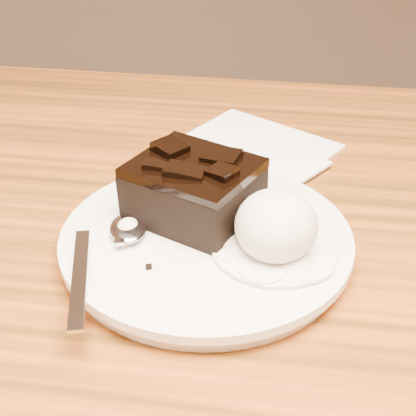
# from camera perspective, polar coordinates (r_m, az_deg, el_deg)

# --- Properties ---
(plate) EXTENTS (0.25, 0.25, 0.02)m
(plate) POSITION_cam_1_polar(r_m,az_deg,el_deg) (0.55, -0.15, -3.17)
(plate) COLOR silver
(plate) RESTS_ON dining_table
(brownie) EXTENTS (0.12, 0.12, 0.05)m
(brownie) POSITION_cam_1_polar(r_m,az_deg,el_deg) (0.56, -1.25, 1.31)
(brownie) COLOR black
(brownie) RESTS_ON plate
(ice_cream_scoop) EXTENTS (0.07, 0.07, 0.06)m
(ice_cream_scoop) POSITION_cam_1_polar(r_m,az_deg,el_deg) (0.52, 6.00, -1.54)
(ice_cream_scoop) COLOR silver
(ice_cream_scoop) RESTS_ON plate
(melt_puddle) EXTENTS (0.10, 0.10, 0.00)m
(melt_puddle) POSITION_cam_1_polar(r_m,az_deg,el_deg) (0.53, 5.86, -3.55)
(melt_puddle) COLOR white
(melt_puddle) RESTS_ON plate
(spoon) EXTENTS (0.08, 0.18, 0.01)m
(spoon) POSITION_cam_1_polar(r_m,az_deg,el_deg) (0.55, -7.02, -1.91)
(spoon) COLOR silver
(spoon) RESTS_ON plate
(napkin) EXTENTS (0.21, 0.21, 0.01)m
(napkin) POSITION_cam_1_polar(r_m,az_deg,el_deg) (0.71, 3.41, 5.06)
(napkin) COLOR white
(napkin) RESTS_ON dining_table
(crumb_a) EXTENTS (0.01, 0.01, 0.00)m
(crumb_a) POSITION_cam_1_polar(r_m,az_deg,el_deg) (0.55, -3.22, -1.66)
(crumb_a) COLOR black
(crumb_a) RESTS_ON plate
(crumb_b) EXTENTS (0.01, 0.01, 0.00)m
(crumb_b) POSITION_cam_1_polar(r_m,az_deg,el_deg) (0.51, -5.21, -5.17)
(crumb_b) COLOR black
(crumb_b) RESTS_ON plate
(crumb_c) EXTENTS (0.01, 0.01, 0.00)m
(crumb_c) POSITION_cam_1_polar(r_m,az_deg,el_deg) (0.54, -1.28, -2.37)
(crumb_c) COLOR black
(crumb_c) RESTS_ON plate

